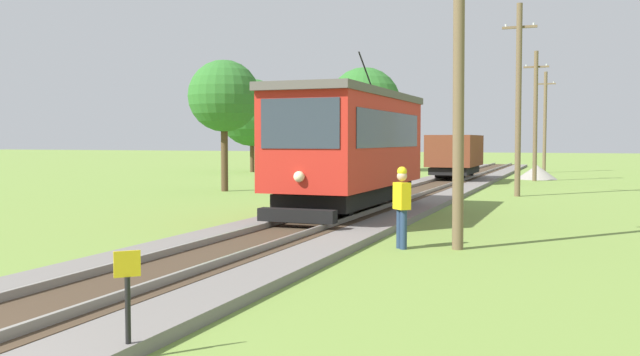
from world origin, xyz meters
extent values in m
cube|color=red|center=(0.00, 16.14, 2.30)|extent=(2.50, 8.00, 2.60)
cube|color=#56514C|center=(0.00, 16.14, 3.71)|extent=(2.60, 8.32, 0.22)
cube|color=black|center=(0.00, 16.14, 0.72)|extent=(2.10, 7.04, 0.44)
cube|color=#2D3842|center=(0.00, 12.12, 2.77)|extent=(2.10, 0.03, 1.25)
cube|color=#2D3842|center=(1.26, 16.14, 2.66)|extent=(0.02, 6.72, 1.04)
sphere|color=#F4EAB2|center=(0.00, 12.08, 1.45)|extent=(0.28, 0.28, 0.28)
cylinder|color=black|center=(0.00, 17.74, 4.52)|extent=(0.05, 1.67, 1.19)
cube|color=black|center=(0.00, 11.94, 0.50)|extent=(2.00, 0.36, 0.32)
cylinder|color=black|center=(0.00, 13.90, 0.72)|extent=(1.54, 0.80, 0.80)
cylinder|color=black|center=(0.00, 18.38, 0.72)|extent=(1.54, 0.80, 0.80)
cube|color=brown|center=(0.00, 34.59, 1.78)|extent=(2.40, 5.20, 1.70)
cube|color=black|center=(0.00, 34.59, 0.70)|extent=(2.02, 4.78, 0.38)
cylinder|color=black|center=(0.00, 33.03, 0.70)|extent=(1.54, 0.76, 0.76)
cylinder|color=black|center=(0.00, 36.15, 0.70)|extent=(1.54, 0.76, 0.76)
cylinder|color=brown|center=(4.06, 11.11, 4.01)|extent=(0.24, 0.49, 8.03)
cylinder|color=brown|center=(4.06, 25.94, 3.98)|extent=(0.24, 0.54, 7.96)
cube|color=brown|center=(4.06, 25.94, 7.00)|extent=(1.40, 0.10, 0.10)
cylinder|color=silver|center=(3.51, 25.94, 7.10)|extent=(0.08, 0.08, 0.10)
cylinder|color=silver|center=(4.61, 25.94, 7.10)|extent=(0.08, 0.08, 0.10)
cylinder|color=brown|center=(4.06, 37.41, 3.70)|extent=(0.24, 0.57, 7.41)
cube|color=brown|center=(4.06, 37.41, 6.52)|extent=(1.40, 0.10, 0.10)
cylinder|color=silver|center=(3.51, 37.41, 6.62)|extent=(0.08, 0.08, 0.10)
cylinder|color=silver|center=(4.61, 37.41, 6.62)|extent=(0.08, 0.08, 0.10)
cylinder|color=brown|center=(4.06, 48.60, 3.65)|extent=(0.24, 0.31, 7.30)
cube|color=brown|center=(4.06, 48.60, 6.42)|extent=(1.40, 0.10, 0.10)
cylinder|color=silver|center=(3.51, 48.60, 6.52)|extent=(0.08, 0.08, 0.10)
cylinder|color=silver|center=(4.61, 48.60, 6.52)|extent=(0.08, 0.08, 0.10)
cylinder|color=black|center=(2.01, 2.52, 0.45)|extent=(0.06, 0.06, 0.90)
cube|color=gold|center=(2.01, 2.52, 1.04)|extent=(0.21, 0.21, 0.28)
cone|color=gray|center=(4.07, 39.52, 0.43)|extent=(2.41, 2.41, 0.86)
cylinder|color=navy|center=(2.96, 10.82, 0.43)|extent=(0.15, 0.15, 0.86)
cylinder|color=navy|center=(2.85, 10.93, 0.43)|extent=(0.15, 0.15, 0.86)
cube|color=yellow|center=(2.91, 10.88, 1.15)|extent=(0.44, 0.44, 0.58)
sphere|color=tan|center=(2.91, 10.88, 1.58)|extent=(0.22, 0.22, 0.22)
sphere|color=yellow|center=(2.91, 10.88, 1.68)|extent=(0.21, 0.21, 0.21)
cylinder|color=#4C3823|center=(-16.18, 41.82, 1.27)|extent=(0.32, 0.32, 2.53)
sphere|color=#2D6B28|center=(-16.18, 41.82, 4.38)|extent=(4.94, 4.94, 4.94)
cylinder|color=#4C3823|center=(-8.78, 45.87, 1.51)|extent=(0.32, 0.32, 3.03)
sphere|color=#2D6B28|center=(-8.78, 45.87, 5.08)|extent=(5.48, 5.48, 5.48)
cylinder|color=#4C3823|center=(-8.81, 24.27, 1.57)|extent=(0.32, 0.32, 3.15)
sphere|color=#2D6B28|center=(-8.81, 24.27, 4.38)|extent=(3.29, 3.29, 3.29)
camera|label=1|loc=(6.49, -3.45, 2.35)|focal=38.28mm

